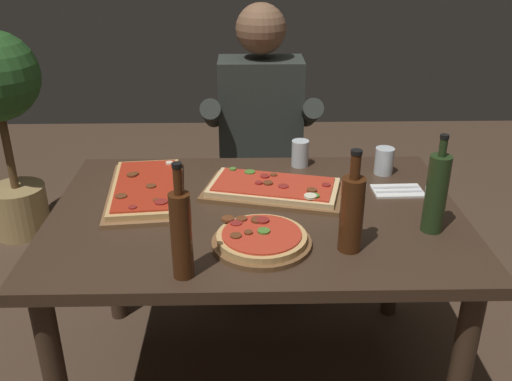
{
  "coord_description": "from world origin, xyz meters",
  "views": [
    {
      "loc": [
        -0.04,
        -1.72,
        1.62
      ],
      "look_at": [
        0.0,
        0.05,
        0.79
      ],
      "focal_mm": 39.66,
      "sensor_mm": 36.0,
      "label": 1
    }
  ],
  "objects_px": {
    "tumbler_far_side": "(300,155)",
    "seated_diner": "(261,137)",
    "dining_table": "(256,234)",
    "diner_chair": "(260,177)",
    "pizza_rectangular_front": "(274,189)",
    "wine_bottle_dark": "(181,233)",
    "vinegar_bottle_green": "(436,193)",
    "pizza_rectangular_left": "(146,189)",
    "pizza_round_far": "(261,239)",
    "tumbler_near_camera": "(384,161)",
    "oil_bottle_amber": "(352,212)"
  },
  "relations": [
    {
      "from": "tumbler_far_side",
      "to": "vinegar_bottle_green",
      "type": "bearing_deg",
      "value": -55.87
    },
    {
      "from": "pizza_rectangular_front",
      "to": "diner_chair",
      "type": "xyz_separation_m",
      "value": [
        -0.03,
        0.73,
        -0.27
      ]
    },
    {
      "from": "pizza_rectangular_left",
      "to": "tumbler_near_camera",
      "type": "xyz_separation_m",
      "value": [
        0.9,
        0.17,
        0.03
      ]
    },
    {
      "from": "oil_bottle_amber",
      "to": "seated_diner",
      "type": "xyz_separation_m",
      "value": [
        -0.24,
        1.0,
        -0.12
      ]
    },
    {
      "from": "pizza_rectangular_left",
      "to": "oil_bottle_amber",
      "type": "xyz_separation_m",
      "value": [
        0.67,
        -0.4,
        0.11
      ]
    },
    {
      "from": "wine_bottle_dark",
      "to": "vinegar_bottle_green",
      "type": "relative_size",
      "value": 1.05
    },
    {
      "from": "pizza_rectangular_front",
      "to": "tumbler_far_side",
      "type": "distance_m",
      "value": 0.29
    },
    {
      "from": "dining_table",
      "to": "diner_chair",
      "type": "xyz_separation_m",
      "value": [
        0.04,
        0.86,
        -0.16
      ]
    },
    {
      "from": "tumbler_near_camera",
      "to": "pizza_round_far",
      "type": "bearing_deg",
      "value": -132.51
    },
    {
      "from": "pizza_rectangular_left",
      "to": "vinegar_bottle_green",
      "type": "height_order",
      "value": "vinegar_bottle_green"
    },
    {
      "from": "tumbler_far_side",
      "to": "diner_chair",
      "type": "bearing_deg",
      "value": 107.67
    },
    {
      "from": "oil_bottle_amber",
      "to": "diner_chair",
      "type": "distance_m",
      "value": 1.21
    },
    {
      "from": "wine_bottle_dark",
      "to": "tumbler_near_camera",
      "type": "distance_m",
      "value": 1.01
    },
    {
      "from": "wine_bottle_dark",
      "to": "oil_bottle_amber",
      "type": "xyz_separation_m",
      "value": [
        0.48,
        0.13,
        -0.01
      ]
    },
    {
      "from": "wine_bottle_dark",
      "to": "tumbler_near_camera",
      "type": "relative_size",
      "value": 3.22
    },
    {
      "from": "dining_table",
      "to": "tumbler_far_side",
      "type": "distance_m",
      "value": 0.46
    },
    {
      "from": "pizza_rectangular_left",
      "to": "seated_diner",
      "type": "distance_m",
      "value": 0.74
    },
    {
      "from": "wine_bottle_dark",
      "to": "dining_table",
      "type": "bearing_deg",
      "value": 62.0
    },
    {
      "from": "wine_bottle_dark",
      "to": "tumbler_near_camera",
      "type": "xyz_separation_m",
      "value": [
        0.72,
        0.7,
        -0.08
      ]
    },
    {
      "from": "diner_chair",
      "to": "tumbler_far_side",
      "type": "bearing_deg",
      "value": -72.33
    },
    {
      "from": "wine_bottle_dark",
      "to": "tumbler_far_side",
      "type": "relative_size",
      "value": 3.18
    },
    {
      "from": "tumbler_far_side",
      "to": "oil_bottle_amber",
      "type": "bearing_deg",
      "value": -82.41
    },
    {
      "from": "tumbler_far_side",
      "to": "tumbler_near_camera",
      "type": "bearing_deg",
      "value": -15.19
    },
    {
      "from": "vinegar_bottle_green",
      "to": "seated_diner",
      "type": "bearing_deg",
      "value": 120.2
    },
    {
      "from": "wine_bottle_dark",
      "to": "diner_chair",
      "type": "xyz_separation_m",
      "value": [
        0.25,
        1.25,
        -0.39
      ]
    },
    {
      "from": "tumbler_far_side",
      "to": "diner_chair",
      "type": "distance_m",
      "value": 0.57
    },
    {
      "from": "pizza_round_far",
      "to": "tumbler_near_camera",
      "type": "relative_size",
      "value": 2.91
    },
    {
      "from": "pizza_rectangular_left",
      "to": "wine_bottle_dark",
      "type": "distance_m",
      "value": 0.57
    },
    {
      "from": "dining_table",
      "to": "seated_diner",
      "type": "height_order",
      "value": "seated_diner"
    },
    {
      "from": "tumbler_near_camera",
      "to": "tumbler_far_side",
      "type": "height_order",
      "value": "tumbler_far_side"
    },
    {
      "from": "tumbler_far_side",
      "to": "pizza_rectangular_front",
      "type": "bearing_deg",
      "value": -114.06
    },
    {
      "from": "pizza_rectangular_left",
      "to": "vinegar_bottle_green",
      "type": "xyz_separation_m",
      "value": [
        0.95,
        -0.29,
        0.11
      ]
    },
    {
      "from": "pizza_rectangular_front",
      "to": "vinegar_bottle_green",
      "type": "xyz_separation_m",
      "value": [
        0.49,
        -0.28,
        0.11
      ]
    },
    {
      "from": "pizza_rectangular_left",
      "to": "tumbler_near_camera",
      "type": "distance_m",
      "value": 0.92
    },
    {
      "from": "pizza_rectangular_front",
      "to": "diner_chair",
      "type": "relative_size",
      "value": 0.63
    },
    {
      "from": "vinegar_bottle_green",
      "to": "tumbler_far_side",
      "type": "distance_m",
      "value": 0.66
    },
    {
      "from": "tumbler_far_side",
      "to": "seated_diner",
      "type": "xyz_separation_m",
      "value": [
        -0.15,
        0.34,
        -0.04
      ]
    },
    {
      "from": "diner_chair",
      "to": "dining_table",
      "type": "bearing_deg",
      "value": -92.52
    },
    {
      "from": "wine_bottle_dark",
      "to": "diner_chair",
      "type": "height_order",
      "value": "wine_bottle_dark"
    },
    {
      "from": "pizza_rectangular_front",
      "to": "diner_chair",
      "type": "distance_m",
      "value": 0.78
    },
    {
      "from": "pizza_round_far",
      "to": "seated_diner",
      "type": "distance_m",
      "value": 0.97
    },
    {
      "from": "pizza_round_far",
      "to": "oil_bottle_amber",
      "type": "height_order",
      "value": "oil_bottle_amber"
    },
    {
      "from": "dining_table",
      "to": "pizza_rectangular_left",
      "type": "xyz_separation_m",
      "value": [
        -0.4,
        0.13,
        0.11
      ]
    },
    {
      "from": "oil_bottle_amber",
      "to": "dining_table",
      "type": "bearing_deg",
      "value": 135.81
    },
    {
      "from": "pizza_rectangular_left",
      "to": "oil_bottle_amber",
      "type": "relative_size",
      "value": 1.68
    },
    {
      "from": "pizza_round_far",
      "to": "tumbler_far_side",
      "type": "bearing_deg",
      "value": 74.38
    },
    {
      "from": "tumbler_near_camera",
      "to": "oil_bottle_amber",
      "type": "bearing_deg",
      "value": -112.17
    },
    {
      "from": "pizza_round_far",
      "to": "oil_bottle_amber",
      "type": "distance_m",
      "value": 0.29
    },
    {
      "from": "oil_bottle_amber",
      "to": "vinegar_bottle_green",
      "type": "distance_m",
      "value": 0.3
    },
    {
      "from": "pizza_round_far",
      "to": "oil_bottle_amber",
      "type": "xyz_separation_m",
      "value": [
        0.26,
        -0.03,
        0.11
      ]
    }
  ]
}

